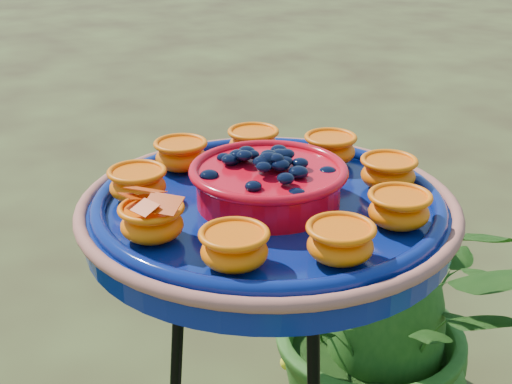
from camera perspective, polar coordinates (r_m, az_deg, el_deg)
feeder_dish at (r=0.93m, az=0.98°, el=-1.00°), size 0.63×0.63×0.11m
shrub_back_left at (r=1.79m, az=10.47°, el=-9.36°), size 0.93×0.89×0.80m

